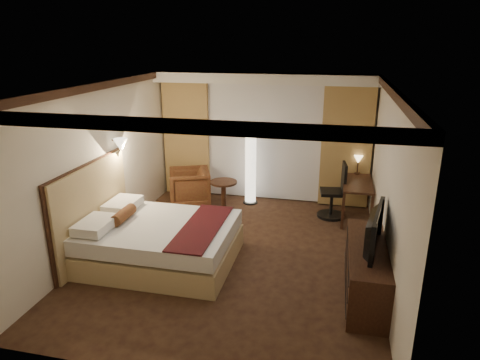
% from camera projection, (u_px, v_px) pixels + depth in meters
% --- Properties ---
extents(floor, '(4.50, 5.50, 0.01)m').
position_uv_depth(floor, '(235.00, 254.00, 6.96)').
color(floor, black).
rests_on(floor, ground).
extents(ceiling, '(4.50, 5.50, 0.01)m').
position_uv_depth(ceiling, '(234.00, 86.00, 6.12)').
color(ceiling, white).
rests_on(ceiling, back_wall).
extents(back_wall, '(4.50, 0.02, 2.70)m').
position_uv_depth(back_wall, '(264.00, 137.00, 9.09)').
color(back_wall, white).
rests_on(back_wall, floor).
extents(left_wall, '(0.02, 5.50, 2.70)m').
position_uv_depth(left_wall, '(101.00, 166.00, 7.02)').
color(left_wall, white).
rests_on(left_wall, floor).
extents(right_wall, '(0.02, 5.50, 2.70)m').
position_uv_depth(right_wall, '(388.00, 186.00, 6.07)').
color(right_wall, white).
rests_on(right_wall, floor).
extents(crown_molding, '(4.50, 5.50, 0.12)m').
position_uv_depth(crown_molding, '(234.00, 90.00, 6.14)').
color(crown_molding, black).
rests_on(crown_molding, ceiling).
extents(soffit, '(4.50, 0.50, 0.20)m').
position_uv_depth(soffit, '(263.00, 78.00, 8.46)').
color(soffit, white).
rests_on(soffit, ceiling).
extents(curtain_sheer, '(2.48, 0.04, 2.45)m').
position_uv_depth(curtain_sheer, '(264.00, 143.00, 9.05)').
color(curtain_sheer, silver).
rests_on(curtain_sheer, back_wall).
extents(curtain_left_drape, '(1.00, 0.14, 2.45)m').
position_uv_depth(curtain_left_drape, '(187.00, 139.00, 9.35)').
color(curtain_left_drape, '#A4874B').
rests_on(curtain_left_drape, back_wall).
extents(curtain_right_drape, '(1.00, 0.14, 2.45)m').
position_uv_depth(curtain_right_drape, '(346.00, 148.00, 8.63)').
color(curtain_right_drape, '#A4874B').
rests_on(curtain_right_drape, back_wall).
extents(wall_sconce, '(0.24, 0.24, 0.24)m').
position_uv_depth(wall_sconce, '(121.00, 145.00, 7.28)').
color(wall_sconce, white).
rests_on(wall_sconce, left_wall).
extents(bed, '(2.24, 1.75, 0.66)m').
position_uv_depth(bed, '(161.00, 242.00, 6.66)').
color(bed, white).
rests_on(bed, floor).
extents(headboard, '(0.12, 2.05, 1.50)m').
position_uv_depth(headboard, '(93.00, 211.00, 6.77)').
color(headboard, tan).
rests_on(headboard, floor).
extents(armchair, '(1.01, 1.04, 0.83)m').
position_uv_depth(armchair, '(189.00, 185.00, 8.98)').
color(armchair, '#532518').
rests_on(armchair, floor).
extents(side_table, '(0.55, 0.55, 0.61)m').
position_uv_depth(side_table, '(224.00, 195.00, 8.72)').
color(side_table, black).
rests_on(side_table, floor).
extents(floor_lamp, '(0.30, 0.30, 1.44)m').
position_uv_depth(floor_lamp, '(251.00, 171.00, 8.94)').
color(floor_lamp, white).
rests_on(floor_lamp, floor).
extents(desk, '(0.55, 1.30, 0.75)m').
position_uv_depth(desk, '(356.00, 200.00, 8.29)').
color(desk, black).
rests_on(desk, floor).
extents(desk_lamp, '(0.18, 0.18, 0.34)m').
position_uv_depth(desk_lamp, '(358.00, 166.00, 8.58)').
color(desk_lamp, '#FFD899').
rests_on(desk_lamp, desk).
extents(office_chair, '(0.59, 0.59, 1.11)m').
position_uv_depth(office_chair, '(332.00, 190.00, 8.28)').
color(office_chair, black).
rests_on(office_chair, floor).
extents(dresser, '(0.50, 1.83, 0.71)m').
position_uv_depth(dresser, '(366.00, 270.00, 5.80)').
color(dresser, black).
rests_on(dresser, floor).
extents(television, '(0.83, 1.22, 0.15)m').
position_uv_depth(television, '(368.00, 224.00, 5.59)').
color(television, black).
rests_on(television, dresser).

